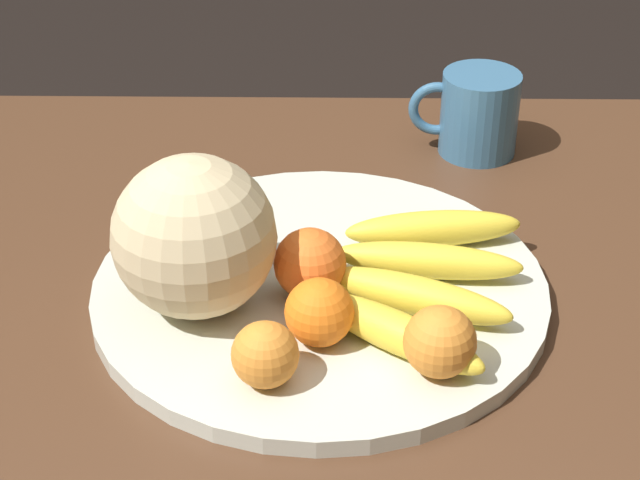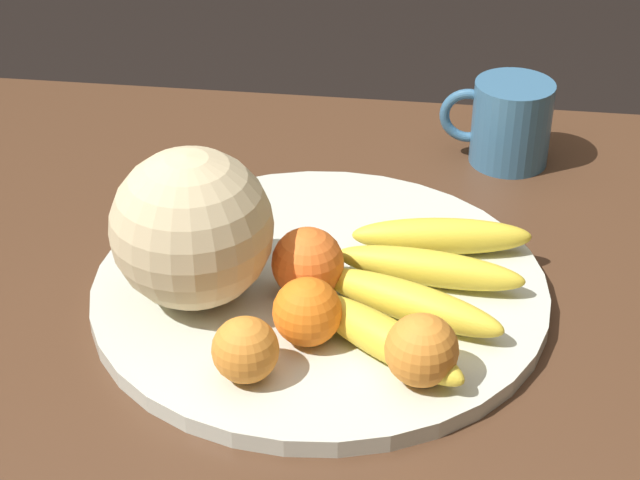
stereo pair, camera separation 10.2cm
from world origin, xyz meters
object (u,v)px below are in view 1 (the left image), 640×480
object	(u,v)px
orange_front_left	(319,312)
banana_bunch	(417,277)
melon	(194,237)
ceramic_mug	(477,113)
orange_front_right	(440,342)
orange_mid_center	(310,264)
orange_back_left	(265,355)
fruit_bowl	(320,289)
kitchen_table	(251,383)

from	to	relation	value
orange_front_left	banana_bunch	bearing A→B (deg)	38.28
melon	banana_bunch	size ratio (longest dim) A/B	0.57
banana_bunch	ceramic_mug	distance (m)	0.34
orange_front_right	orange_mid_center	world-z (taller)	orange_mid_center
orange_mid_center	orange_back_left	size ratio (longest dim) A/B	1.18
fruit_bowl	ceramic_mug	size ratio (longest dim) A/B	3.37
melon	orange_back_left	world-z (taller)	melon
kitchen_table	banana_bunch	world-z (taller)	banana_bunch
orange_front_left	orange_back_left	distance (m)	0.07
melon	ceramic_mug	size ratio (longest dim) A/B	1.15
banana_bunch	ceramic_mug	size ratio (longest dim) A/B	2.03
fruit_bowl	orange_back_left	bearing A→B (deg)	-106.76
fruit_bowl	melon	size ratio (longest dim) A/B	2.92
orange_back_left	melon	bearing A→B (deg)	122.25
orange_front_left	fruit_bowl	bearing A→B (deg)	90.37
orange_back_left	ceramic_mug	distance (m)	0.51
melon	kitchen_table	bearing A→B (deg)	6.70
banana_bunch	orange_front_right	distance (m)	0.12
ceramic_mug	fruit_bowl	bearing A→B (deg)	-120.92
melon	ceramic_mug	distance (m)	0.46
orange_front_left	orange_mid_center	size ratio (longest dim) A/B	0.91
banana_bunch	orange_front_left	xyz separation A→B (m)	(-0.09, -0.07, 0.01)
orange_mid_center	orange_back_left	bearing A→B (deg)	-105.23
orange_front_left	kitchen_table	bearing A→B (deg)	139.82
melon	orange_mid_center	bearing A→B (deg)	10.11
fruit_bowl	banana_bunch	distance (m)	0.10
orange_front_right	fruit_bowl	bearing A→B (deg)	128.45
orange_front_left	orange_front_right	world-z (taller)	orange_front_right
orange_front_right	melon	bearing A→B (deg)	156.64
kitchen_table	melon	size ratio (longest dim) A/B	10.44
fruit_bowl	orange_mid_center	distance (m)	0.05
fruit_bowl	orange_mid_center	bearing A→B (deg)	-116.75
banana_bunch	orange_mid_center	size ratio (longest dim) A/B	3.87
kitchen_table	fruit_bowl	world-z (taller)	fruit_bowl
fruit_bowl	ceramic_mug	bearing A→B (deg)	59.08
fruit_bowl	orange_front_left	distance (m)	0.10
ceramic_mug	melon	bearing A→B (deg)	-130.89
ceramic_mug	orange_mid_center	bearing A→B (deg)	-120.69
kitchen_table	orange_mid_center	bearing A→B (deg)	12.68
melon	orange_front_right	xyz separation A→B (m)	(0.22, -0.10, -0.04)
banana_bunch	orange_back_left	size ratio (longest dim) A/B	4.58
kitchen_table	orange_mid_center	xyz separation A→B (m)	(0.06, 0.01, 0.14)
kitchen_table	melon	bearing A→B (deg)	-173.30
orange_front_right	ceramic_mug	bearing A→B (deg)	79.73
orange_front_left	orange_mid_center	xyz separation A→B (m)	(-0.01, 0.07, 0.00)
fruit_bowl	orange_front_left	world-z (taller)	orange_front_left
banana_bunch	orange_mid_center	distance (m)	0.10
banana_bunch	orange_back_left	xyz separation A→B (m)	(-0.14, -0.13, 0.01)
ceramic_mug	orange_front_left	bearing A→B (deg)	-114.77
orange_back_left	ceramic_mug	world-z (taller)	ceramic_mug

